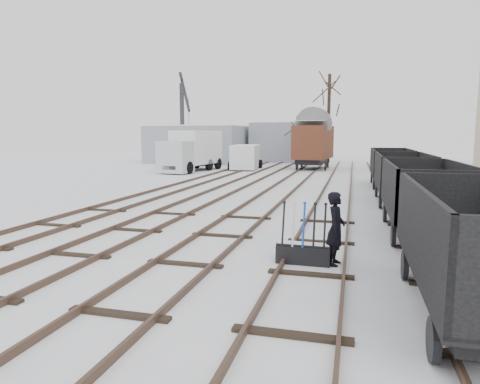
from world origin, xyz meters
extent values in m
plane|color=white|center=(0.00, 0.00, 0.00)|extent=(120.00, 120.00, 0.00)
cube|color=black|center=(-6.72, 14.00, 0.07)|extent=(0.07, 52.00, 0.15)
cube|color=black|center=(-5.28, 14.00, 0.07)|extent=(0.07, 52.00, 0.15)
cube|color=black|center=(-6.00, 2.00, 0.03)|extent=(1.90, 0.20, 0.08)
cube|color=black|center=(-3.72, 14.00, 0.07)|extent=(0.07, 52.00, 0.15)
cube|color=black|center=(-2.28, 14.00, 0.07)|extent=(0.07, 52.00, 0.15)
cube|color=black|center=(-3.00, 2.00, 0.03)|extent=(1.90, 0.20, 0.08)
cube|color=black|center=(-0.72, 14.00, 0.07)|extent=(0.07, 52.00, 0.15)
cube|color=black|center=(0.72, 14.00, 0.07)|extent=(0.07, 52.00, 0.15)
cube|color=black|center=(0.00, 2.00, 0.03)|extent=(1.90, 0.20, 0.08)
cube|color=black|center=(2.28, 14.00, 0.07)|extent=(0.07, 52.00, 0.15)
cube|color=black|center=(3.72, 14.00, 0.07)|extent=(0.07, 52.00, 0.15)
cube|color=black|center=(3.00, 2.00, 0.03)|extent=(1.90, 0.20, 0.08)
cube|color=black|center=(5.28, 14.00, 0.07)|extent=(0.07, 52.00, 0.15)
cube|color=black|center=(6.72, 14.00, 0.07)|extent=(0.07, 52.00, 0.15)
cube|color=black|center=(6.00, 2.00, 0.03)|extent=(1.90, 0.20, 0.08)
cube|color=gray|center=(-13.00, 36.00, 2.00)|extent=(10.00, 8.00, 4.00)
cube|color=white|center=(-13.00, 36.00, 4.05)|extent=(9.80, 7.84, 0.10)
cube|color=gray|center=(-4.00, 40.00, 2.20)|extent=(7.00, 6.00, 4.40)
cube|color=white|center=(-4.00, 40.00, 4.45)|extent=(6.86, 5.88, 0.10)
cube|color=black|center=(2.73, 0.88, 0.22)|extent=(1.31, 0.45, 0.44)
cube|color=black|center=(2.73, 0.88, 0.46)|extent=(1.31, 0.33, 0.06)
cube|color=white|center=(2.73, 0.88, 0.50)|extent=(1.26, 0.29, 0.03)
cylinder|color=black|center=(2.23, 0.89, 0.95)|extent=(0.06, 0.32, 1.08)
cylinder|color=silver|center=(2.48, 0.88, 0.95)|extent=(0.06, 0.32, 1.08)
cylinder|color=#0D3BB1|center=(2.73, 0.88, 0.95)|extent=(0.06, 0.32, 1.08)
cylinder|color=black|center=(2.98, 0.87, 0.95)|extent=(0.06, 0.32, 1.08)
cylinder|color=black|center=(3.23, 0.87, 0.95)|extent=(0.06, 0.32, 1.08)
imported|color=black|center=(3.48, 0.98, 0.89)|extent=(0.49, 0.69, 1.77)
cube|color=black|center=(6.00, -1.47, 0.60)|extent=(1.76, 4.85, 0.37)
cube|color=black|center=(4.94, -1.47, 1.52)|extent=(0.09, 5.51, 1.47)
cylinder|color=black|center=(4.99, -3.23, 0.32)|extent=(0.11, 0.64, 0.64)
cube|color=black|center=(6.00, 4.93, 0.60)|extent=(1.76, 4.85, 0.37)
cube|color=black|center=(6.00, 4.93, 0.78)|extent=(2.20, 5.51, 0.11)
cube|color=black|center=(4.94, 4.93, 1.52)|extent=(0.09, 5.51, 1.47)
cube|color=black|center=(7.06, 4.93, 1.52)|extent=(0.09, 5.51, 1.47)
cube|color=white|center=(6.00, 4.93, 0.87)|extent=(1.98, 5.29, 0.06)
cylinder|color=black|center=(4.99, 3.17, 0.32)|extent=(0.11, 0.64, 0.64)
cylinder|color=black|center=(7.01, 6.70, 0.32)|extent=(0.11, 0.64, 0.64)
cube|color=black|center=(6.00, 11.33, 0.60)|extent=(1.76, 4.85, 0.37)
cube|color=black|center=(6.00, 11.33, 0.78)|extent=(2.20, 5.51, 0.11)
cube|color=black|center=(4.94, 11.33, 1.52)|extent=(0.09, 5.51, 1.47)
cube|color=black|center=(7.06, 11.33, 1.52)|extent=(0.09, 5.51, 1.47)
cube|color=white|center=(6.00, 11.33, 0.87)|extent=(1.98, 5.29, 0.06)
cylinder|color=black|center=(4.99, 9.57, 0.32)|extent=(0.11, 0.64, 0.64)
cylinder|color=black|center=(7.01, 13.10, 0.32)|extent=(0.11, 0.64, 0.64)
cube|color=black|center=(6.00, 17.73, 0.60)|extent=(1.76, 4.85, 0.37)
cube|color=black|center=(6.00, 17.73, 0.78)|extent=(2.20, 5.51, 0.11)
cube|color=black|center=(4.94, 17.73, 1.52)|extent=(0.09, 5.51, 1.47)
cube|color=black|center=(7.06, 17.73, 1.52)|extent=(0.09, 5.51, 1.47)
cube|color=white|center=(6.00, 17.73, 0.87)|extent=(1.98, 5.29, 0.06)
cylinder|color=black|center=(4.99, 15.97, 0.32)|extent=(0.11, 0.64, 0.64)
cylinder|color=black|center=(7.01, 19.50, 0.32)|extent=(0.11, 0.64, 0.64)
cube|color=black|center=(0.27, 29.89, 0.73)|extent=(2.72, 5.15, 0.45)
cube|color=#522218|center=(0.27, 29.89, 2.41)|extent=(3.33, 5.89, 2.92)
cube|color=white|center=(0.27, 29.89, 4.26)|extent=(3.03, 5.58, 0.04)
cylinder|color=black|center=(-0.96, 28.09, 0.39)|extent=(0.13, 0.79, 0.79)
cylinder|color=black|center=(1.51, 31.68, 0.39)|extent=(0.13, 0.79, 0.79)
cube|color=black|center=(-9.48, 24.92, 0.55)|extent=(2.17, 7.65, 0.30)
cube|color=#B4B8BE|center=(-9.48, 22.13, 1.34)|extent=(2.63, 2.28, 2.49)
cube|color=silver|center=(-9.48, 25.71, 1.99)|extent=(3.14, 5.45, 2.78)
cube|color=white|center=(-9.48, 25.71, 3.40)|extent=(3.08, 5.35, 0.04)
cylinder|color=black|center=(-10.57, 22.33, 0.50)|extent=(0.30, 0.99, 0.99)
cylinder|color=black|center=(-8.38, 27.70, 0.50)|extent=(0.30, 0.99, 0.99)
cube|color=silver|center=(-5.55, 28.00, 1.12)|extent=(2.65, 5.13, 2.02)
cube|color=white|center=(-5.55, 28.00, 2.15)|extent=(2.58, 5.02, 0.04)
cylinder|color=black|center=(-6.56, 26.43, 0.39)|extent=(0.25, 0.78, 0.78)
cylinder|color=black|center=(-4.55, 29.57, 0.39)|extent=(0.25, 0.78, 0.78)
cube|color=#29282D|center=(-14.22, 34.25, 0.43)|extent=(2.27, 2.27, 0.85)
cylinder|color=#29282D|center=(-14.22, 34.25, 4.26)|extent=(0.47, 0.47, 8.53)
cylinder|color=#29282D|center=(-14.22, 36.17, 7.67)|extent=(1.42, 5.37, 3.93)
cylinder|color=black|center=(-14.22, 38.41, 5.12)|extent=(0.04, 0.04, 4.80)
cylinder|color=black|center=(-1.48, 35.42, 2.21)|extent=(0.30, 0.30, 4.42)
cylinder|color=black|center=(1.47, 31.24, 4.28)|extent=(0.30, 0.30, 8.55)
camera|label=1|loc=(3.84, -9.28, 3.13)|focal=32.00mm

